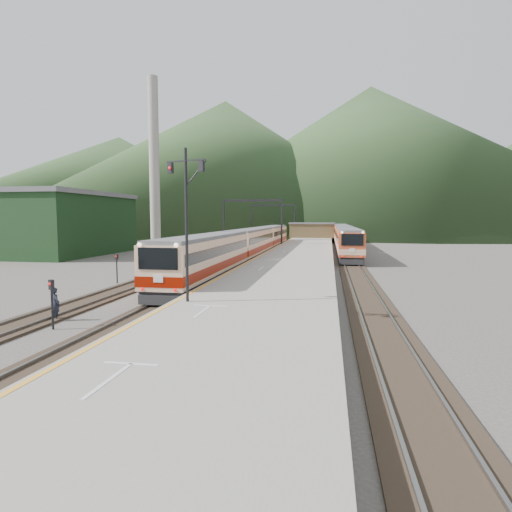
% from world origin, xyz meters
% --- Properties ---
extents(ground, '(400.00, 400.00, 0.00)m').
position_xyz_m(ground, '(0.00, 0.00, 0.00)').
color(ground, '#47423D').
rests_on(ground, ground).
extents(track_main, '(2.60, 200.00, 0.23)m').
position_xyz_m(track_main, '(0.00, 40.00, 0.07)').
color(track_main, black).
rests_on(track_main, ground).
extents(track_far, '(2.60, 200.00, 0.23)m').
position_xyz_m(track_far, '(-5.00, 40.00, 0.07)').
color(track_far, black).
rests_on(track_far, ground).
extents(track_second, '(2.60, 200.00, 0.23)m').
position_xyz_m(track_second, '(11.50, 40.00, 0.07)').
color(track_second, black).
rests_on(track_second, ground).
extents(platform, '(8.00, 100.00, 1.00)m').
position_xyz_m(platform, '(5.60, 38.00, 0.50)').
color(platform, gray).
rests_on(platform, ground).
extents(gantry_near, '(9.55, 0.25, 8.00)m').
position_xyz_m(gantry_near, '(-2.85, 55.00, 5.59)').
color(gantry_near, black).
rests_on(gantry_near, ground).
extents(gantry_far, '(9.55, 0.25, 8.00)m').
position_xyz_m(gantry_far, '(-2.85, 80.00, 5.59)').
color(gantry_far, black).
rests_on(gantry_far, ground).
extents(warehouse, '(14.50, 20.50, 8.60)m').
position_xyz_m(warehouse, '(-28.00, 42.00, 4.32)').
color(warehouse, black).
rests_on(warehouse, ground).
extents(smokestack, '(1.80, 1.80, 30.00)m').
position_xyz_m(smokestack, '(-22.00, 62.00, 15.00)').
color(smokestack, '#9E998E').
rests_on(smokestack, ground).
extents(station_shed, '(9.40, 4.40, 3.10)m').
position_xyz_m(station_shed, '(5.60, 78.00, 2.57)').
color(station_shed, brown).
rests_on(station_shed, platform).
extents(hill_a, '(180.00, 180.00, 60.00)m').
position_xyz_m(hill_a, '(-40.00, 190.00, 30.00)').
color(hill_a, '#2F4D28').
rests_on(hill_a, ground).
extents(hill_b, '(220.00, 220.00, 75.00)m').
position_xyz_m(hill_b, '(30.00, 230.00, 37.50)').
color(hill_b, '#2F4D28').
rests_on(hill_b, ground).
extents(hill_d, '(200.00, 200.00, 55.00)m').
position_xyz_m(hill_d, '(-120.00, 240.00, 27.50)').
color(hill_d, '#2F4D28').
rests_on(hill_d, ground).
extents(main_train, '(2.76, 56.71, 3.37)m').
position_xyz_m(main_train, '(0.00, 38.66, 1.92)').
color(main_train, '#E5B58F').
rests_on(main_train, track_main).
extents(second_train, '(2.70, 55.53, 3.30)m').
position_xyz_m(second_train, '(11.50, 60.80, 1.88)').
color(second_train, '#C74B29').
rests_on(second_train, track_second).
extents(signal_mast, '(2.12, 0.78, 7.32)m').
position_xyz_m(signal_mast, '(2.44, 7.99, 5.45)').
color(signal_mast, black).
rests_on(signal_mast, platform).
extents(short_signal_a, '(0.26, 0.23, 2.27)m').
position_xyz_m(short_signal_a, '(-3.12, 5.59, 1.46)').
color(short_signal_a, black).
rests_on(short_signal_a, ground).
extents(short_signal_b, '(0.23, 0.18, 2.27)m').
position_xyz_m(short_signal_b, '(-2.09, 35.27, 1.46)').
color(short_signal_b, black).
rests_on(short_signal_b, ground).
extents(short_signal_c, '(0.25, 0.21, 2.27)m').
position_xyz_m(short_signal_c, '(-6.99, 18.93, 1.46)').
color(short_signal_c, black).
rests_on(short_signal_c, ground).
extents(worker, '(0.72, 0.63, 1.65)m').
position_xyz_m(worker, '(-4.04, 7.11, 0.82)').
color(worker, black).
rests_on(worker, ground).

